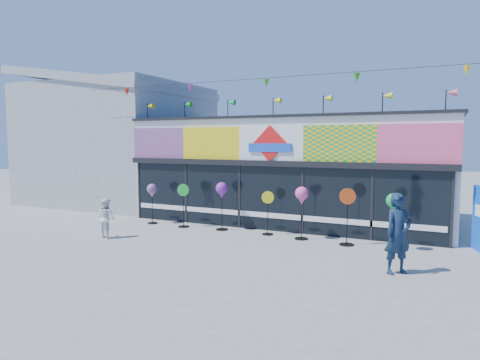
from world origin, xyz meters
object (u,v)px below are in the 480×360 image
Objects in this scene: spinner_2 at (222,192)px; spinner_5 at (347,215)px; adult_man at (398,234)px; spinner_3 at (268,212)px; spinner_6 at (393,205)px; spinner_4 at (302,197)px; spinner_1 at (183,204)px; spinner_0 at (152,192)px; child at (106,218)px.

spinner_5 reaches higher than spinner_2.
adult_man reaches higher than spinner_5.
spinner_2 is 1.87m from spinner_3.
spinner_2 is at bearing 179.70° from spinner_3.
spinner_4 is at bearing 174.56° from spinner_6.
adult_man is (4.43, -2.64, 0.19)m from spinner_3.
spinner_4 is at bearing 173.57° from spinner_5.
spinner_3 is 1.38m from spinner_4.
adult_man is (7.73, -2.49, 0.12)m from spinner_1.
adult_man reaches higher than spinner_3.
spinner_6 is at bearing -4.21° from spinner_2.
spinner_0 is 2.68m from child.
spinner_4 is 1.02× the size of spinner_6.
spinner_1 is 8.12m from adult_man.
spinner_1 is (1.47, -0.05, -0.39)m from spinner_0.
spinner_5 is (7.51, -0.22, -0.31)m from spinner_0.
spinner_6 is 0.86× the size of adult_man.
spinner_0 is 7.52m from spinner_5.
adult_man reaches higher than spinner_4.
spinner_0 is at bearing 178.29° from spinner_5.
spinner_2 is at bearing 2.01° from spinner_0.
adult_man is at bearing -168.03° from child.
adult_man is at bearing -23.12° from spinner_2.
spinner_5 reaches higher than spinner_3.
child is (-7.38, -2.39, -0.27)m from spinner_5.
spinner_1 is 4.57m from spinner_4.
spinner_4 is 2.84m from spinner_6.
spinner_6 is at bearing 54.61° from adult_man.
spinner_1 is 2.90m from child.
spinner_1 is 0.92× the size of spinner_5.
spinner_3 is 2.76m from spinner_5.
spinner_4 is (4.54, -0.00, 0.52)m from spinner_1.
spinner_3 is 0.87× the size of spinner_4.
spinner_0 is at bearing 120.02° from adult_man.
spinner_4 is (3.01, -0.16, -0.01)m from spinner_2.
spinner_5 reaches higher than spinner_1.
spinner_3 is 5.16m from adult_man.
spinner_6 is at bearing -2.10° from spinner_1.
spinner_0 is 1.04× the size of spinner_3.
spinner_1 is 0.83× the size of adult_man.
spinner_4 is at bearing -6.94° from spinner_3.
spinner_0 is at bearing -178.85° from spinner_3.
adult_man is (9.19, -2.54, -0.26)m from spinner_0.
adult_man reaches higher than spinner_6.
spinner_2 is at bearing 175.83° from spinner_5.
spinner_6 is at bearing -5.90° from spinner_3.
spinner_3 is at bearing 2.61° from spinner_1.
spinner_4 is 4.06m from adult_man.
spinner_1 is at bearing -174.04° from spinner_2.
spinner_6 is (2.83, -0.27, -0.03)m from spinner_4.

